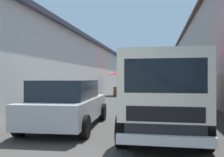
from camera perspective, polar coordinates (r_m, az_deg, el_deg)
ground at (r=15.70m, az=7.04°, el=-5.52°), size 90.00×90.00×0.00m
building_left_whitewash at (r=19.80m, az=-14.45°, el=2.24°), size 49.80×7.50×4.56m
fruit_stall_near_right at (r=8.99m, az=16.69°, el=1.75°), size 2.25×2.25×2.38m
fruit_stall_near_left at (r=11.45m, az=17.85°, el=0.91°), size 2.51×2.51×2.31m
fruit_stall_far_right at (r=20.88m, az=1.90°, el=0.57°), size 2.28×2.28×2.28m
hatchback_car at (r=7.42m, az=-10.70°, el=-5.94°), size 4.02×2.14×1.45m
delivery_truck at (r=5.80m, az=11.91°, el=-4.59°), size 4.96×2.07×2.08m
vendor_by_crates at (r=16.02m, az=3.99°, el=-2.08°), size 0.51×0.45×1.61m
vendor_in_shade at (r=17.07m, az=11.77°, el=-1.90°), size 0.64×0.29×1.64m
parked_scooter at (r=16.66m, az=17.71°, el=-3.66°), size 1.68×0.52×1.14m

